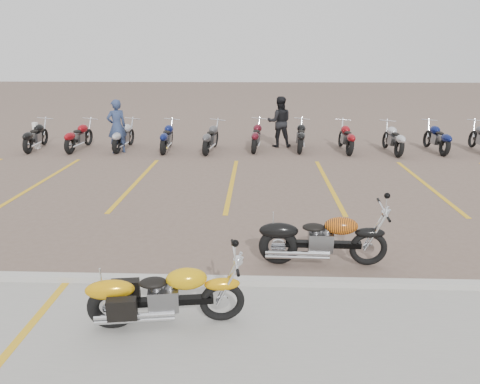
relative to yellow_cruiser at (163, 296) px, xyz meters
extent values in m
plane|color=brown|center=(0.52, 3.16, -0.42)|extent=(100.00, 100.00, 0.00)
cube|color=#ADAAA3|center=(0.52, 1.16, -0.36)|extent=(60.00, 0.18, 0.12)
torus|color=black|center=(0.77, 0.11, -0.13)|extent=(0.62, 0.19, 0.61)
torus|color=black|center=(-0.66, -0.10, -0.13)|extent=(0.66, 0.25, 0.64)
cube|color=black|center=(0.06, 0.01, -0.07)|extent=(1.22, 0.29, 0.09)
cube|color=slate|center=(0.01, 0.00, -0.01)|extent=(0.43, 0.33, 0.32)
ellipsoid|color=#D9A10B|center=(0.32, 0.05, 0.27)|extent=(0.58, 0.37, 0.28)
ellipsoid|color=black|center=(-0.11, -0.02, 0.23)|extent=(0.40, 0.29, 0.11)
torus|color=black|center=(3.13, 1.93, -0.11)|extent=(0.64, 0.12, 0.64)
torus|color=black|center=(1.60, 1.96, -0.11)|extent=(0.68, 0.18, 0.68)
cube|color=black|center=(2.37, 1.95, -0.05)|extent=(1.28, 0.15, 0.10)
cube|color=slate|center=(2.32, 1.95, 0.01)|extent=(0.42, 0.30, 0.33)
ellipsoid|color=black|center=(2.64, 1.94, 0.30)|extent=(0.58, 0.33, 0.29)
ellipsoid|color=black|center=(2.19, 1.95, 0.26)|extent=(0.39, 0.26, 0.12)
imported|color=navy|center=(-3.85, 11.09, 0.54)|extent=(0.84, 0.78, 1.93)
imported|color=black|center=(2.05, 12.47, 0.54)|extent=(0.96, 0.76, 1.93)
cube|color=white|center=(-7.15, 11.72, 0.08)|extent=(0.18, 0.18, 1.00)
camera|label=1|loc=(1.23, -5.49, 3.10)|focal=35.00mm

